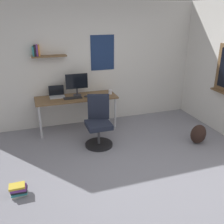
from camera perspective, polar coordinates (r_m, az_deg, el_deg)
The scene contains 11 objects.
ground_plane at distance 3.96m, azimuth 4.23°, elevation -15.20°, with size 5.20×5.20×0.00m, color gray.
wall_back at distance 5.61m, azimuth -5.18°, elevation 10.52°, with size 5.00×0.30×2.60m.
desk at distance 5.35m, azimuth -7.98°, elevation 2.66°, with size 1.67×0.58×0.72m.
office_chair at distance 4.76m, azimuth -3.02°, elevation -2.78°, with size 0.52×0.54×0.95m.
laptop at distance 5.39m, azimuth -12.26°, elevation 3.92°, with size 0.31×0.21×0.23m.
monitor_primary at distance 5.34m, azimuth -7.92°, elevation 6.46°, with size 0.46×0.17×0.46m.
keyboard at distance 5.24m, azimuth -8.77°, elevation 3.14°, with size 0.37×0.13×0.02m, color black.
computer_mouse at distance 5.29m, azimuth -5.79°, elevation 3.53°, with size 0.10×0.06×0.03m, color #262628.
coffee_mug at distance 5.46m, azimuth -0.40°, elevation 4.54°, with size 0.08×0.08×0.09m, color silver.
backpack at distance 5.14m, azimuth 18.79°, elevation -4.71°, with size 0.32×0.22×0.38m, color black.
book_stack_on_floor at distance 3.88m, azimuth -20.22°, elevation -16.11°, with size 0.24×0.18×0.16m.
Camera 1 is at (-1.27, -2.91, 2.36)m, focal length 40.77 mm.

